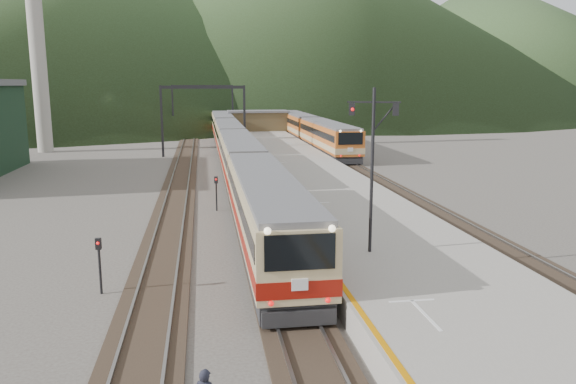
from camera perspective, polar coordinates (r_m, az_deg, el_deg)
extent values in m
cube|color=black|center=(50.53, -5.14, 1.66)|extent=(2.60, 200.00, 0.12)
cube|color=slate|center=(50.47, -5.96, 1.74)|extent=(0.10, 200.00, 0.14)
cube|color=slate|center=(50.56, -4.32, 1.79)|extent=(0.10, 200.00, 0.14)
cube|color=black|center=(50.48, -10.81, 1.49)|extent=(2.60, 200.00, 0.12)
cube|color=slate|center=(50.50, -11.63, 1.58)|extent=(0.10, 200.00, 0.14)
cube|color=slate|center=(50.44, -10.00, 1.63)|extent=(0.10, 200.00, 0.14)
cube|color=black|center=(52.48, 7.50, 1.95)|extent=(2.60, 200.00, 0.12)
cube|color=slate|center=(52.27, 6.74, 2.04)|extent=(0.10, 200.00, 0.14)
cube|color=slate|center=(52.67, 8.26, 2.07)|extent=(0.10, 200.00, 0.14)
cube|color=gray|center=(49.15, 1.53, 1.95)|extent=(8.00, 100.00, 1.00)
cube|color=black|center=(65.07, -12.69, 7.00)|extent=(0.25, 0.25, 8.00)
cube|color=black|center=(65.09, -4.44, 7.23)|extent=(0.25, 0.25, 8.00)
cube|color=black|center=(64.78, -8.66, 10.49)|extent=(9.30, 0.22, 0.35)
cube|color=black|center=(89.99, -11.62, 8.06)|extent=(0.25, 0.25, 8.00)
cube|color=black|center=(90.01, -5.64, 8.23)|extent=(0.25, 0.25, 8.00)
cube|color=black|center=(89.78, -8.70, 10.58)|extent=(9.30, 0.22, 0.35)
cylinder|color=#9E998E|center=(74.57, -24.28, 15.26)|extent=(1.80, 1.80, 30.00)
cube|color=brown|center=(88.39, -3.07, 7.18)|extent=(9.00, 4.00, 2.80)
cube|color=slate|center=(88.30, -3.08, 8.18)|extent=(9.40, 4.40, 0.30)
cone|color=#2D401D|center=(204.35, -19.87, 16.45)|extent=(180.00, 180.00, 60.00)
cone|color=#2D401D|center=(243.81, -0.85, 17.85)|extent=(220.00, 220.00, 75.00)
cone|color=#2D401D|center=(247.70, 19.13, 14.25)|extent=(160.00, 160.00, 50.00)
cube|color=tan|center=(27.60, -2.19, -2.06)|extent=(2.85, 19.13, 3.47)
cube|color=tan|center=(46.87, -4.91, 3.29)|extent=(2.85, 19.13, 3.47)
cube|color=tan|center=(66.35, -6.05, 5.51)|extent=(2.85, 19.13, 3.47)
cube|color=tan|center=(85.91, -6.67, 6.72)|extent=(2.85, 19.13, 3.47)
cube|color=#BE5D21|center=(66.15, 4.07, 5.63)|extent=(3.04, 20.45, 3.71)
cube|color=#BE5D21|center=(86.65, 1.01, 6.91)|extent=(3.04, 20.45, 3.71)
cube|color=#BE5D21|center=(107.32, -0.88, 7.69)|extent=(3.04, 20.45, 3.71)
cylinder|color=black|center=(24.02, 8.52, 2.05)|extent=(0.14, 0.14, 7.03)
cube|color=black|center=(23.75, 8.72, 9.02)|extent=(2.14, 0.67, 0.07)
cube|color=black|center=(23.75, 6.51, 8.35)|extent=(0.29, 0.24, 0.50)
cube|color=black|center=(23.80, 10.89, 8.23)|extent=(0.29, 0.24, 0.50)
cylinder|color=black|center=(36.83, -7.28, -0.38)|extent=(0.10, 0.10, 2.00)
cube|color=black|center=(36.64, -7.32, 1.23)|extent=(0.25, 0.21, 0.45)
cylinder|color=black|center=(23.43, -18.55, -7.48)|extent=(0.10, 0.10, 2.00)
cube|color=black|center=(23.13, -18.71, -5.01)|extent=(0.23, 0.17, 0.45)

